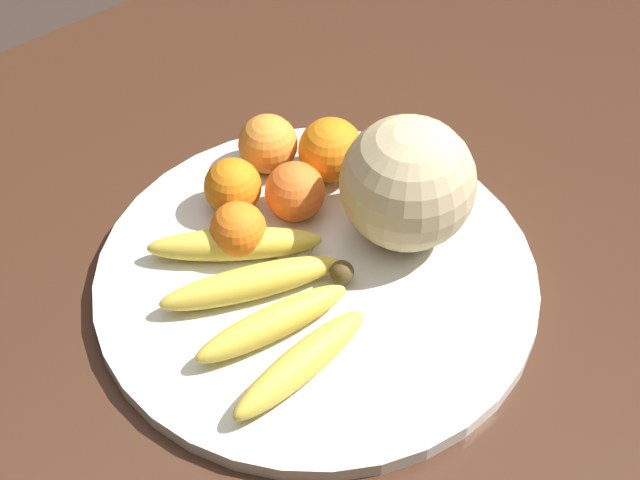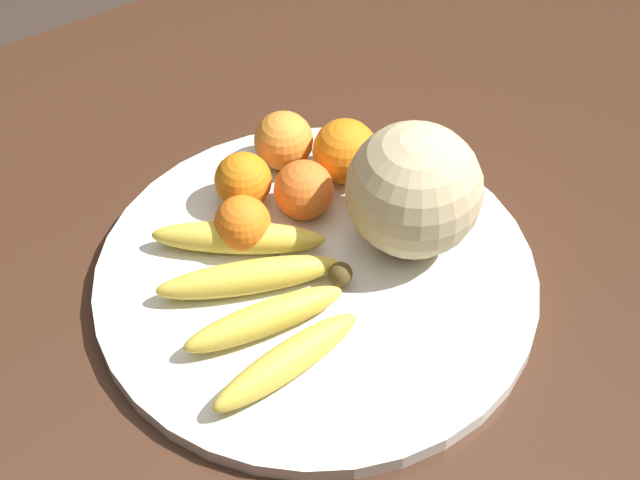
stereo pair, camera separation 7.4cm
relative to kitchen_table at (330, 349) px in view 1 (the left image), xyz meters
The scene contains 10 objects.
kitchen_table is the anchor object (origin of this frame).
fruit_bowl 0.09m from the kitchen_table, 78.59° to the left, with size 0.45×0.45×0.02m.
melon 0.20m from the kitchen_table, ahead, with size 0.14×0.14×0.14m.
banana_bunch 0.13m from the kitchen_table, 165.25° to the left, with size 0.20×0.25×0.03m.
orange_front_left 0.21m from the kitchen_table, 52.27° to the left, with size 0.07×0.07×0.07m.
orange_front_right 0.23m from the kitchen_table, 73.14° to the left, with size 0.06×0.06×0.06m.
orange_mid_center 0.20m from the kitchen_table, 94.02° to the left, with size 0.06×0.06×0.06m.
orange_back_left 0.17m from the kitchen_table, 111.97° to the left, with size 0.06×0.06×0.06m.
orange_back_right 0.17m from the kitchen_table, 71.52° to the left, with size 0.06×0.06×0.06m.
produce_tag 0.11m from the kitchen_table, 99.45° to the left, with size 0.07×0.05×0.00m.
Camera 1 is at (-0.42, -0.53, 1.58)m, focal length 60.00 mm.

